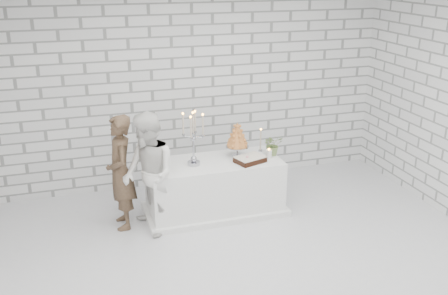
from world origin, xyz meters
TOP-DOWN VIEW (x-y plane):
  - ground at (0.00, 0.00)m, footprint 6.00×5.00m
  - wall_back at (0.00, 2.50)m, footprint 6.00×0.01m
  - wall_front at (0.00, -2.50)m, footprint 6.00×0.01m
  - cake_table at (-0.02, 1.33)m, footprint 1.80×0.80m
  - groom at (-1.27, 1.31)m, footprint 0.37×0.56m
  - bride at (-0.95, 1.04)m, footprint 0.73×0.87m
  - candelabra at (-0.31, 1.30)m, footprint 0.38×0.38m
  - croquembouche at (0.34, 1.42)m, footprint 0.38×0.38m
  - chocolate_cake at (0.43, 1.16)m, footprint 0.45×0.38m
  - pillar_candle at (0.73, 1.23)m, footprint 0.10×0.10m
  - extra_taper at (0.72, 1.52)m, footprint 0.06×0.06m
  - flowers at (0.83, 1.34)m, footprint 0.28×0.25m

SIDE VIEW (x-z plane):
  - ground at x=0.00m, z-range -0.01..0.01m
  - cake_table at x=-0.02m, z-range 0.00..0.75m
  - groom at x=-1.27m, z-range 0.00..1.51m
  - chocolate_cake at x=0.43m, z-range 0.75..0.83m
  - bride at x=-0.95m, z-range 0.00..1.58m
  - pillar_candle at x=0.73m, z-range 0.75..0.87m
  - flowers at x=0.83m, z-range 0.75..1.05m
  - extra_taper at x=0.72m, z-range 0.75..1.07m
  - croquembouche at x=0.34m, z-range 0.75..1.24m
  - candelabra at x=-0.31m, z-range 0.75..1.49m
  - wall_back at x=0.00m, z-range 0.00..3.00m
  - wall_front at x=0.00m, z-range 0.00..3.00m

